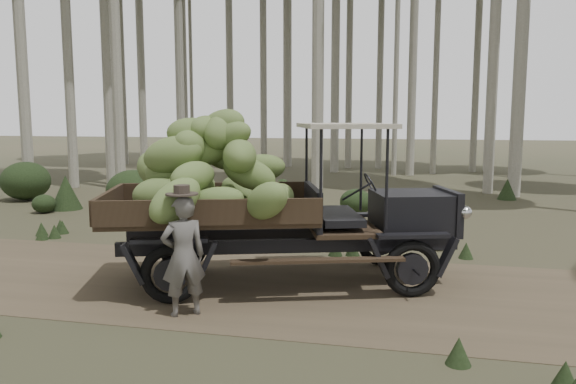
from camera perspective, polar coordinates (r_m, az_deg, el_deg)
name	(u,v)px	position (r m, az deg, el deg)	size (l,w,h in m)	color
ground	(169,280)	(9.22, -12.01, -8.70)	(120.00, 120.00, 0.00)	#473D2B
dirt_track	(169,279)	(9.22, -12.01, -8.68)	(70.00, 4.00, 0.01)	brown
banana_truck	(247,186)	(8.46, -4.22, 0.65)	(5.63, 3.57, 2.78)	black
farmer	(183,255)	(7.38, -10.58, -6.27)	(0.69, 0.64, 1.71)	#5A5653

